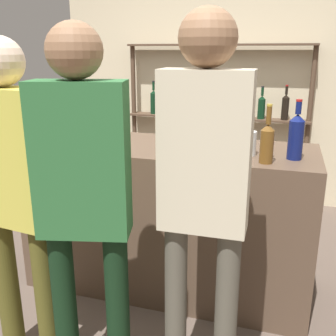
{
  "coord_description": "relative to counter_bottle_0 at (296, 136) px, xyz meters",
  "views": [
    {
      "loc": [
        0.74,
        -2.41,
        1.63
      ],
      "look_at": [
        0.0,
        0.0,
        0.87
      ],
      "focal_mm": 42.0,
      "sensor_mm": 36.0,
      "label": 1
    }
  ],
  "objects": [
    {
      "name": "customer_center",
      "position": [
        -0.88,
        -0.88,
        -0.11
      ],
      "size": [
        0.43,
        0.27,
        1.74
      ],
      "rotation": [
        0.0,
        0.0,
        1.81
      ],
      "color": "black",
      "rests_on": "ground_plane"
    },
    {
      "name": "wine_glass",
      "position": [
        -1.55,
        0.28,
        -0.03
      ],
      "size": [
        0.09,
        0.09,
        0.15
      ],
      "color": "silver",
      "rests_on": "bar_counter"
    },
    {
      "name": "counter_bottle_2",
      "position": [
        -0.69,
        0.02,
        -0.02
      ],
      "size": [
        0.08,
        0.08,
        0.33
      ],
      "color": "black",
      "rests_on": "bar_counter"
    },
    {
      "name": "bar_counter",
      "position": [
        -0.79,
        0.1,
        -0.65
      ],
      "size": [
        1.92,
        0.7,
        1.02
      ],
      "primitive_type": "cube",
      "color": "brown",
      "rests_on": "ground_plane"
    },
    {
      "name": "back_wall",
      "position": [
        -0.79,
        2.05,
        0.24
      ],
      "size": [
        3.52,
        0.12,
        2.8
      ],
      "primitive_type": "cube",
      "color": "beige",
      "rests_on": "ground_plane"
    },
    {
      "name": "ground_plane",
      "position": [
        -0.79,
        0.1,
        -1.16
      ],
      "size": [
        16.0,
        16.0,
        0.0
      ],
      "primitive_type": "plane",
      "color": "brown"
    },
    {
      "name": "back_shelf",
      "position": [
        -0.79,
        1.87,
        -0.05
      ],
      "size": [
        1.95,
        0.18,
        1.69
      ],
      "color": "#4C3828",
      "rests_on": "ground_plane"
    },
    {
      "name": "customer_left",
      "position": [
        -1.28,
        -0.83,
        -0.16
      ],
      "size": [
        0.44,
        0.23,
        1.69
      ],
      "rotation": [
        0.0,
        0.0,
        1.45
      ],
      "color": "brown",
      "rests_on": "ground_plane"
    },
    {
      "name": "counter_bottle_1",
      "position": [
        -0.15,
        -0.13,
        -0.02
      ],
      "size": [
        0.08,
        0.08,
        0.33
      ],
      "color": "brown",
      "rests_on": "bar_counter"
    },
    {
      "name": "customer_right",
      "position": [
        -0.38,
        -0.74,
        -0.07
      ],
      "size": [
        0.38,
        0.24,
        1.79
      ],
      "rotation": [
        0.0,
        0.0,
        1.59
      ],
      "color": "#575347",
      "rests_on": "ground_plane"
    },
    {
      "name": "counter_bottle_0",
      "position": [
        0.0,
        0.0,
        0.0
      ],
      "size": [
        0.09,
        0.09,
        0.34
      ],
      "color": "#0F1956",
      "rests_on": "bar_counter"
    },
    {
      "name": "cork_jar",
      "position": [
        -0.27,
        0.01,
        -0.07
      ],
      "size": [
        0.11,
        0.11,
        0.14
      ],
      "color": "silver",
      "rests_on": "bar_counter"
    }
  ]
}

